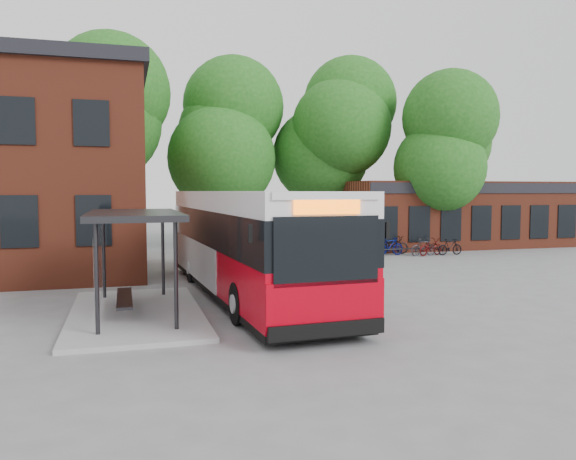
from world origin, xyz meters
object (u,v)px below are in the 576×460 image
object	(u,v)px
bicycle_0	(357,248)
bicycle_6	(430,247)
bicycle_5	(423,247)
bicycle_1	(373,245)
bicycle_7	(450,247)
city_bus	(247,244)
bicycle_4	(392,245)
bicycle_3	(390,246)
bicycle_2	(387,247)
bus_shelter	(135,263)

from	to	relation	value
bicycle_0	bicycle_6	xyz separation A→B (m)	(3.75, -1.10, 0.04)
bicycle_0	bicycle_5	world-z (taller)	bicycle_5
bicycle_1	bicycle_7	size ratio (longest dim) A/B	1.15
bicycle_1	bicycle_5	bearing A→B (deg)	-104.57
bicycle_0	city_bus	bearing A→B (deg)	123.66
bicycle_4	bicycle_5	distance (m)	1.72
bicycle_3	bicycle_6	size ratio (longest dim) A/B	0.93
bicycle_2	bicycle_4	xyz separation A→B (m)	(0.33, 0.09, 0.07)
bicycle_4	bicycle_0	bearing A→B (deg)	97.00
bicycle_7	bicycle_2	bearing A→B (deg)	65.28
bicycle_0	bicycle_5	xyz separation A→B (m)	(3.35, -1.06, 0.04)
bicycle_3	bicycle_6	bearing A→B (deg)	-113.64
city_bus	bicycle_4	distance (m)	14.06
city_bus	bicycle_7	size ratio (longest dim) A/B	9.12
bicycle_4	bicycle_7	size ratio (longest dim) A/B	1.25
bicycle_2	bicycle_5	distance (m)	1.92
bicycle_0	bicycle_3	distance (m)	1.75
bicycle_5	bicycle_6	bearing A→B (deg)	-100.41
bicycle_0	bicycle_3	xyz separation A→B (m)	(1.69, -0.46, 0.07)
bus_shelter	bicycle_2	xyz separation A→B (m)	(13.38, 11.63, -1.04)
bicycle_0	bicycle_1	world-z (taller)	bicycle_1
city_bus	bicycle_0	xyz separation A→B (m)	(8.00, 9.53, -1.30)
bicycle_4	bicycle_5	world-z (taller)	bicycle_4
bicycle_4	bicycle_3	bearing A→B (deg)	146.93
city_bus	bicycle_5	xyz separation A→B (m)	(11.35, 8.46, -1.25)
bicycle_0	bicycle_1	xyz separation A→B (m)	(1.09, 0.30, 0.09)
bicycle_1	bicycle_2	distance (m)	0.76
bicycle_0	bicycle_7	world-z (taller)	bicycle_7
bicycle_0	bicycle_6	size ratio (longest dim) A/B	0.91
bicycle_0	bicycle_4	size ratio (longest dim) A/B	0.86
bicycle_0	bicycle_3	world-z (taller)	bicycle_3
bicycle_6	bicycle_5	bearing A→B (deg)	63.10
bicycle_6	bicycle_7	size ratio (longest dim) A/B	1.19
bicycle_2	bicycle_6	distance (m)	2.27
city_bus	bicycle_7	distance (m)	15.40
city_bus	bicycle_6	world-z (taller)	city_bus
bus_shelter	bicycle_5	world-z (taller)	bus_shelter
bicycle_0	bicycle_7	size ratio (longest dim) A/B	1.08
bus_shelter	city_bus	xyz separation A→B (m)	(3.58, 2.05, 0.26)
bicycle_1	city_bus	bearing A→B (deg)	153.78
bicycle_1	bicycle_6	xyz separation A→B (m)	(2.66, -1.40, -0.05)
city_bus	bicycle_0	distance (m)	12.51
bus_shelter	city_bus	size ratio (longest dim) A/B	0.52
bicycle_1	bicycle_2	world-z (taller)	bicycle_1
bus_shelter	bicycle_2	bearing A→B (deg)	41.00
bicycle_1	bicycle_6	distance (m)	3.01
bus_shelter	bicycle_3	world-z (taller)	bus_shelter
bicycle_3	bicycle_6	world-z (taller)	bicycle_3
city_bus	bicycle_3	xyz separation A→B (m)	(9.69, 9.07, -1.22)
bicycle_1	bus_shelter	bearing A→B (deg)	149.70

